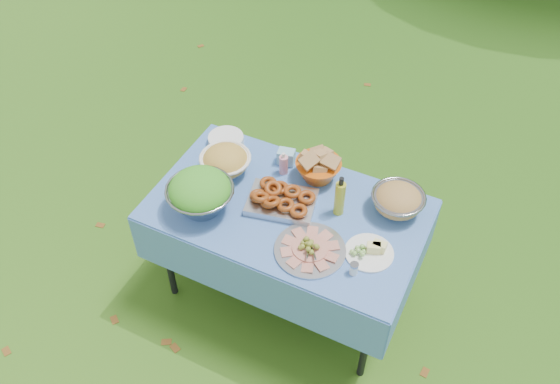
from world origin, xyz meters
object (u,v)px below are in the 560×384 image
Objects in this scene: pasta_bowl_steel at (398,200)px; charcuterie_platter at (310,245)px; bread_bowl at (318,166)px; picnic_table at (286,252)px; plate_stack at (226,140)px; salad_bowl at (200,193)px; oil_bottle at (340,196)px.

charcuterie_platter is (-0.30, -0.46, -0.03)m from pasta_bowl_steel.
bread_bowl reaches higher than charcuterie_platter.
picnic_table is 5.19× the size of pasta_bowl_steel.
bread_bowl is at bearing 175.20° from pasta_bowl_steel.
charcuterie_platter reaches higher than plate_stack.
bread_bowl reaches higher than picnic_table.
salad_bowl is 1.41× the size of oil_bottle.
oil_bottle reaches higher than pasta_bowl_steel.
picnic_table is 5.64× the size of bread_bowl.
bread_bowl is at bearing 79.91° from picnic_table.
salad_bowl reaches higher than bread_bowl.
charcuterie_platter is (0.23, -0.21, 0.42)m from picnic_table.
salad_bowl reaches higher than charcuterie_platter.
picnic_table is 0.52m from charcuterie_platter.
plate_stack is at bearing 150.54° from picnic_table.
pasta_bowl_steel is at bearing 25.64° from salad_bowl.
pasta_bowl_steel is (1.08, -0.06, 0.05)m from plate_stack.
pasta_bowl_steel is 0.77× the size of charcuterie_platter.
plate_stack is 0.85m from oil_bottle.
plate_stack is 0.83× the size of oil_bottle.
charcuterie_platter is at bearing -123.02° from pasta_bowl_steel.
oil_bottle reaches higher than bread_bowl.
pasta_bowl_steel is (0.94, 0.45, -0.04)m from salad_bowl.
plate_stack is 0.75× the size of pasta_bowl_steel.
salad_bowl is (-0.41, -0.20, 0.50)m from picnic_table.
oil_bottle is at bearing -150.46° from pasta_bowl_steel.
bread_bowl is 0.53m from charcuterie_platter.
salad_bowl is at bearing -156.02° from oil_bottle.
bread_bowl is (0.61, -0.02, 0.06)m from plate_stack.
bread_bowl is at bearing 46.74° from salad_bowl.
plate_stack is at bearing 176.63° from pasta_bowl_steel.
pasta_bowl_steel is (0.53, 0.25, 0.46)m from picnic_table.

